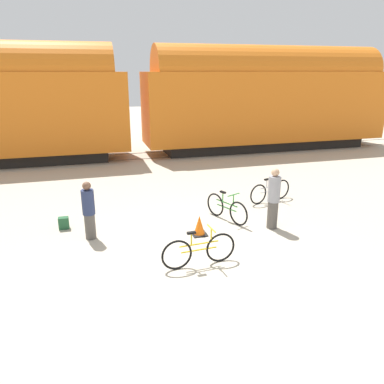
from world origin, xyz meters
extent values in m
plane|color=#B2A893|center=(0.00, 0.00, 0.00)|extent=(80.00, 80.00, 0.00)
cube|color=black|center=(7.28, 11.38, 0.28)|extent=(11.45, 2.13, 0.55)
cube|color=orange|center=(7.28, 11.38, 2.39)|extent=(13.63, 2.84, 3.68)
cylinder|color=orange|center=(7.28, 11.38, 4.23)|extent=(12.54, 2.70, 2.70)
cube|color=#4C4238|center=(0.00, 10.66, 0.01)|extent=(40.19, 0.07, 0.01)
cube|color=#4C4238|center=(0.00, 12.09, 0.01)|extent=(40.19, 0.07, 0.01)
torus|color=black|center=(1.53, 1.36, 0.36)|extent=(0.33, 0.68, 0.72)
torus|color=black|center=(1.14, 2.27, 0.36)|extent=(0.33, 0.68, 0.72)
cylinder|color=#338C38|center=(1.34, 1.81, 0.54)|extent=(0.38, 0.81, 0.04)
cylinder|color=#338C38|center=(1.34, 1.81, 0.39)|extent=(0.34, 0.74, 0.04)
cylinder|color=#338C38|center=(1.27, 1.97, 0.69)|extent=(0.04, 0.04, 0.30)
cube|color=black|center=(1.27, 1.97, 0.84)|extent=(0.15, 0.22, 0.05)
cylinder|color=#338C38|center=(1.44, 1.56, 0.71)|extent=(0.04, 0.04, 0.33)
cylinder|color=#338C38|center=(1.44, 1.56, 0.87)|extent=(0.44, 0.21, 0.03)
torus|color=black|center=(3.89, 3.15, 0.35)|extent=(0.68, 0.24, 0.69)
torus|color=black|center=(2.87, 2.86, 0.35)|extent=(0.68, 0.24, 0.69)
cylinder|color=silver|center=(3.38, 3.01, 0.52)|extent=(0.91, 0.29, 0.04)
cylinder|color=silver|center=(3.38, 3.01, 0.38)|extent=(0.83, 0.27, 0.04)
cylinder|color=silver|center=(3.20, 2.95, 0.67)|extent=(0.04, 0.04, 0.29)
cube|color=black|center=(3.20, 2.95, 0.81)|extent=(0.21, 0.13, 0.05)
cylinder|color=silver|center=(3.66, 3.09, 0.68)|extent=(0.04, 0.04, 0.32)
cylinder|color=silver|center=(3.66, 3.09, 0.84)|extent=(0.16, 0.45, 0.03)
torus|color=black|center=(0.29, -0.55, 0.36)|extent=(0.72, 0.11, 0.72)
torus|color=black|center=(-0.77, -0.63, 0.36)|extent=(0.72, 0.11, 0.72)
cylinder|color=gold|center=(-0.24, -0.59, 0.54)|extent=(0.94, 0.11, 0.04)
cylinder|color=gold|center=(-0.24, -0.59, 0.39)|extent=(0.86, 0.10, 0.04)
cylinder|color=gold|center=(-0.43, -0.61, 0.70)|extent=(0.04, 0.04, 0.30)
cube|color=black|center=(-0.43, -0.61, 0.85)|extent=(0.21, 0.10, 0.05)
cylinder|color=gold|center=(0.05, -0.57, 0.71)|extent=(0.04, 0.04, 0.34)
cylinder|color=gold|center=(0.05, -0.57, 0.88)|extent=(0.07, 0.46, 0.03)
cylinder|color=#514C47|center=(2.38, 0.93, 0.40)|extent=(0.29, 0.29, 0.79)
cylinder|color=gray|center=(2.38, 0.93, 1.16)|extent=(0.34, 0.34, 0.73)
sphere|color=tan|center=(2.38, 0.93, 1.64)|extent=(0.22, 0.22, 0.22)
cylinder|color=#514C47|center=(-2.60, 1.60, 0.35)|extent=(0.28, 0.28, 0.69)
cylinder|color=navy|center=(-2.60, 1.60, 1.03)|extent=(0.33, 0.33, 0.66)
sphere|color=brown|center=(-2.60, 1.60, 1.47)|extent=(0.22, 0.22, 0.22)
cube|color=#235633|center=(-3.32, 2.47, 0.17)|extent=(0.28, 0.20, 0.34)
cube|color=black|center=(0.26, 1.03, 0.01)|extent=(0.40, 0.40, 0.03)
cone|color=orange|center=(0.26, 1.03, 0.28)|extent=(0.32, 0.32, 0.55)
camera|label=1|loc=(-2.48, -7.94, 4.27)|focal=35.00mm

